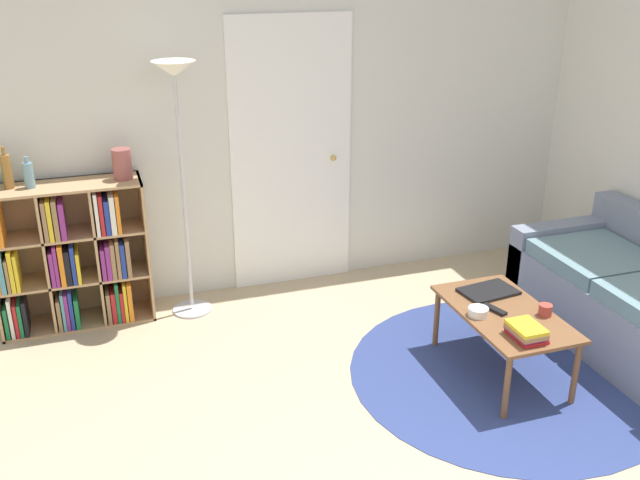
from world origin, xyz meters
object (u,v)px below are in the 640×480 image
at_px(bookshelf, 70,258).
at_px(coffee_table, 504,318).
at_px(bowl, 478,312).
at_px(laptop, 488,291).
at_px(floor_lamp, 177,112).
at_px(cup, 545,310).
at_px(vase_on_shelf, 122,164).
at_px(bottle_right, 29,175).
at_px(bottle_middle, 7,171).

bearing_deg(bookshelf, coffee_table, -31.39).
bearing_deg(bowl, bookshelf, 146.71).
bearing_deg(laptop, floor_lamp, 145.62).
height_order(bookshelf, coffee_table, bookshelf).
height_order(bookshelf, laptop, bookshelf).
xyz_separation_m(bookshelf, coffee_table, (2.46, -1.50, -0.11)).
xyz_separation_m(laptop, cup, (0.16, -0.37, 0.03)).
height_order(coffee_table, laptop, laptop).
distance_m(floor_lamp, bowl, 2.29).
xyz_separation_m(bowl, cup, (0.38, -0.12, 0.01)).
relative_size(bowl, vase_on_shelf, 0.59).
xyz_separation_m(bowl, bottle_right, (-2.45, 1.50, 0.65)).
bearing_deg(cup, vase_on_shelf, 144.13).
relative_size(coffee_table, bowl, 7.60).
xyz_separation_m(floor_lamp, bottle_middle, (-1.09, 0.12, -0.33)).
xyz_separation_m(bookshelf, bottle_right, (-0.17, -0.00, 0.61)).
distance_m(cup, bottle_right, 3.32).
bearing_deg(vase_on_shelf, bookshelf, -179.63).
distance_m(bowl, cup, 0.40).
bearing_deg(bowl, laptop, 48.47).
bearing_deg(bookshelf, vase_on_shelf, 0.37).
bearing_deg(laptop, bookshelf, 153.32).
bearing_deg(floor_lamp, bottle_middle, 173.88).
relative_size(floor_lamp, coffee_table, 1.94).
height_order(laptop, bowl, bowl).
relative_size(bottle_right, vase_on_shelf, 1.01).
xyz_separation_m(laptop, bottle_middle, (-2.80, 1.29, 0.69)).
bearing_deg(bowl, cup, -18.17).
distance_m(floor_lamp, laptop, 2.31).
bearing_deg(cup, bottle_middle, 150.79).
relative_size(laptop, cup, 4.69).
height_order(floor_lamp, bowl, floor_lamp).
height_order(floor_lamp, bottle_middle, floor_lamp).
relative_size(bowl, bottle_middle, 0.44).
relative_size(bowl, cup, 1.53).
height_order(coffee_table, bottle_right, bottle_right).
bearing_deg(bottle_middle, vase_on_shelf, -2.30).
height_order(bowl, vase_on_shelf, vase_on_shelf).
bearing_deg(coffee_table, bookshelf, 148.61).
xyz_separation_m(floor_lamp, bottle_right, (-0.96, 0.08, -0.35)).
bearing_deg(laptop, bowl, -131.53).
bearing_deg(bowl, vase_on_shelf, 141.25).
xyz_separation_m(floor_lamp, vase_on_shelf, (-0.38, 0.09, -0.34)).
bearing_deg(vase_on_shelf, bottle_middle, 177.70).
bearing_deg(bowl, coffee_table, -1.37).
height_order(coffee_table, vase_on_shelf, vase_on_shelf).
relative_size(cup, bottle_middle, 0.29).
xyz_separation_m(cup, bottle_right, (-2.83, 1.62, 0.64)).
bearing_deg(floor_lamp, cup, -39.40).
xyz_separation_m(bottle_right, vase_on_shelf, (0.58, 0.00, 0.02)).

